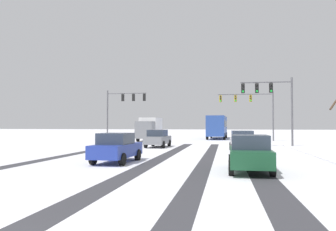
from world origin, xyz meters
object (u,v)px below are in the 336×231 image
traffic_signal_far_left (123,104)px  car_blue_third (117,148)px  traffic_signal_near_right (271,96)px  car_grey_lead (158,138)px  bus_oncoming (217,126)px  car_white_second (242,141)px  traffic_signal_far_right (250,104)px  box_truck_delivery (150,128)px  car_dark_green_fourth (250,153)px

traffic_signal_far_left → car_blue_third: 23.88m
traffic_signal_near_right → car_blue_third: traffic_signal_near_right is taller
car_grey_lead → bus_oncoming: bus_oncoming is taller
traffic_signal_far_left → car_grey_lead: bearing=-56.4°
traffic_signal_far_left → car_white_second: 20.13m
traffic_signal_far_right → car_blue_third: 28.24m
bus_oncoming → box_truck_delivery: bearing=-136.6°
car_grey_lead → traffic_signal_far_left: bearing=123.6°
car_grey_lead → box_truck_delivery: bearing=106.6°
car_white_second → box_truck_delivery: box_truck_delivery is taller
car_white_second → bus_oncoming: bus_oncoming is taller
traffic_signal_far_left → traffic_signal_near_right: size_ratio=1.00×
car_dark_green_fourth → car_grey_lead: bearing=115.9°
traffic_signal_near_right → box_truck_delivery: traffic_signal_near_right is taller
traffic_signal_near_right → traffic_signal_far_right: bearing=94.7°
car_white_second → car_dark_green_fourth: (-0.25, -11.14, 0.00)m
traffic_signal_far_right → car_grey_lead: 17.27m
traffic_signal_far_left → car_white_second: (14.12, -13.79, -3.95)m
traffic_signal_far_right → box_truck_delivery: bearing=-171.9°
traffic_signal_far_right → car_dark_green_fourth: bearing=-94.4°
bus_oncoming → box_truck_delivery: bus_oncoming is taller
traffic_signal_far_right → car_white_second: size_ratio=1.73×
car_blue_third → car_dark_green_fourth: same height
traffic_signal_near_right → car_grey_lead: 11.35m
traffic_signal_far_right → car_blue_third: size_ratio=1.72×
traffic_signal_far_right → car_dark_green_fourth: (-2.24, -28.81, -4.01)m
traffic_signal_far_left → traffic_signal_near_right: (17.10, -8.06, -0.02)m
traffic_signal_far_right → car_grey_lead: (-9.48, -13.87, -4.01)m
box_truck_delivery → traffic_signal_far_right: bearing=8.1°
car_white_second → box_truck_delivery: 19.33m
traffic_signal_far_left → traffic_signal_near_right: same height
car_blue_third → bus_oncoming: bearing=81.7°
traffic_signal_near_right → bus_oncoming: 19.24m
bus_oncoming → car_white_second: bearing=-84.2°
traffic_signal_far_left → box_truck_delivery: bearing=33.6°
box_truck_delivery → car_white_second: bearing=-55.0°
traffic_signal_far_left → car_blue_third: traffic_signal_far_left is taller
traffic_signal_near_right → car_blue_third: (-10.19, -14.45, -3.93)m
traffic_signal_far_left → traffic_signal_far_right: bearing=13.5°
car_blue_third → traffic_signal_far_right: bearing=70.8°
car_grey_lead → bus_oncoming: (5.05, 20.18, 1.18)m
traffic_signal_far_right → car_white_second: bearing=-96.4°
car_dark_green_fourth → traffic_signal_far_left: bearing=119.1°
car_blue_third → traffic_signal_far_left: bearing=107.1°
traffic_signal_far_right → box_truck_delivery: traffic_signal_far_right is taller
traffic_signal_far_left → car_dark_green_fourth: (13.87, -24.94, -3.95)m
car_blue_third → car_dark_green_fourth: (6.96, -2.42, 0.00)m
car_dark_green_fourth → car_blue_third: bearing=160.8°
traffic_signal_far_left → bus_oncoming: size_ratio=0.59×
car_dark_green_fourth → box_truck_delivery: box_truck_delivery is taller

